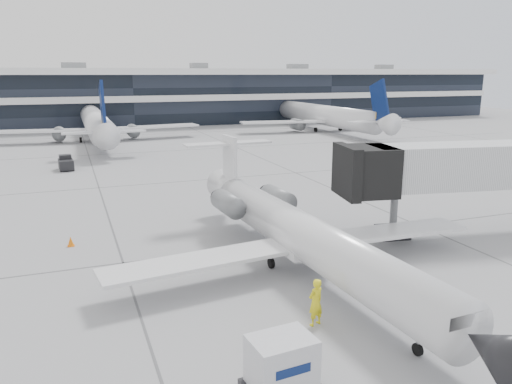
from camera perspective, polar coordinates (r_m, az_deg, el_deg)
name	(u,v)px	position (r m, az deg, el deg)	size (l,w,h in m)	color
ground	(287,242)	(31.46, 3.54, -5.72)	(220.00, 220.00, 0.00)	gray
terminal	(127,99)	(109.87, -14.53, 10.25)	(170.00, 22.00, 10.00)	black
bg_jet_center	(97,140)	(82.80, -17.69, 5.66)	(32.00, 40.00, 9.60)	white
bg_jet_right	(323,130)	(93.82, 7.63, 7.02)	(32.00, 40.00, 9.60)	white
regional_jet	(302,234)	(26.46, 5.25, -4.78)	(20.99, 26.19, 6.05)	silver
jet_bridge	(496,165)	(35.93, 25.74, 2.76)	(19.12, 6.73, 6.15)	silver
ramp_worker	(316,302)	(21.39, 6.82, -12.39)	(0.75, 0.49, 2.06)	yellow
cargo_uld	(281,366)	(17.29, 2.93, -19.25)	(2.52, 1.96, 1.95)	black
traffic_cone	(71,242)	(32.63, -20.42, -5.33)	(0.54, 0.54, 0.61)	orange
far_tug	(66,163)	(58.29, -20.90, 3.08)	(1.64, 2.60, 1.59)	black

